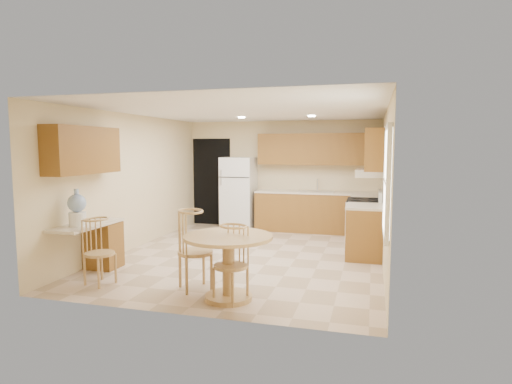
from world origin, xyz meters
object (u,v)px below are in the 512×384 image
(chair_table_b, at_px, (228,258))
(stove, at_px, (364,223))
(refrigerator, at_px, (239,193))
(dining_table, at_px, (228,258))
(chair_table_a, at_px, (192,243))
(chair_desk, at_px, (95,246))
(water_crock, at_px, (77,209))

(chair_table_b, bearing_deg, stove, -93.23)
(refrigerator, relative_size, dining_table, 1.51)
(dining_table, height_order, chair_table_b, chair_table_b)
(chair_table_a, height_order, chair_desk, chair_table_a)
(chair_table_b, bearing_deg, water_crock, 11.18)
(chair_table_a, height_order, water_crock, water_crock)
(refrigerator, xyz_separation_m, chair_table_b, (1.36, -4.69, -0.26))
(stove, distance_m, dining_table, 3.67)
(stove, distance_m, chair_desk, 4.80)
(chair_table_a, xyz_separation_m, chair_desk, (-1.36, -0.14, -0.09))
(refrigerator, relative_size, water_crock, 3.11)
(chair_desk, height_order, water_crock, water_crock)
(stove, xyz_separation_m, chair_desk, (-3.47, -3.31, 0.09))
(refrigerator, xyz_separation_m, chair_table_a, (0.76, -4.39, -0.18))
(water_crock, bearing_deg, dining_table, -5.89)
(stove, relative_size, chair_table_b, 1.17)
(refrigerator, distance_m, chair_table_a, 4.46)
(chair_desk, xyz_separation_m, water_crock, (-0.45, 0.23, 0.46))
(refrigerator, bearing_deg, water_crock, -103.72)
(chair_table_b, xyz_separation_m, chair_desk, (-1.96, 0.15, -0.02))
(dining_table, bearing_deg, refrigerator, 106.09)
(stove, xyz_separation_m, chair_table_b, (-1.51, -3.47, 0.10))
(chair_table_b, bearing_deg, refrigerator, -53.47)
(chair_table_a, relative_size, chair_desk, 1.17)
(stove, bearing_deg, water_crock, -141.88)
(chair_table_a, bearing_deg, chair_table_b, 23.98)
(refrigerator, xyz_separation_m, water_crock, (-1.05, -4.30, 0.18))
(stove, distance_m, chair_table_a, 3.82)
(stove, xyz_separation_m, chair_table_a, (-2.11, -3.17, 0.18))
(chair_table_b, relative_size, chair_desk, 1.03)
(stove, bearing_deg, dining_table, -115.21)
(refrigerator, relative_size, chair_table_b, 1.78)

